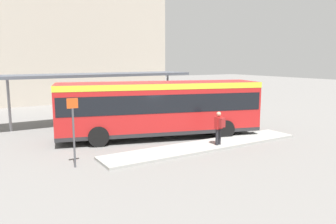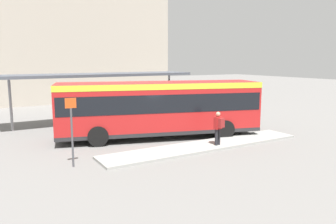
% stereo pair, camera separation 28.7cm
% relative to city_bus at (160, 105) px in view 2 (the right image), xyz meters
% --- Properties ---
extents(ground_plane, '(120.00, 120.00, 0.00)m').
position_rel_city_bus_xyz_m(ground_plane, '(-0.01, 0.00, -1.80)').
color(ground_plane, slate).
extents(curb_island, '(10.88, 1.80, 0.12)m').
position_rel_city_bus_xyz_m(curb_island, '(0.93, -3.00, -1.74)').
color(curb_island, '#9E9E99').
rests_on(curb_island, ground_plane).
extents(city_bus, '(11.26, 5.61, 3.06)m').
position_rel_city_bus_xyz_m(city_bus, '(0.00, 0.00, 0.00)').
color(city_bus, red).
rests_on(city_bus, ground_plane).
extents(pedestrian_waiting, '(0.44, 0.47, 1.66)m').
position_rel_city_bus_xyz_m(pedestrian_waiting, '(1.42, -3.38, -0.73)').
color(pedestrian_waiting, '#232328').
rests_on(pedestrian_waiting, curb_island).
extents(bicycle_yellow, '(0.48, 1.64, 0.71)m').
position_rel_city_bus_xyz_m(bicycle_yellow, '(7.54, 1.91, -1.44)').
color(bicycle_yellow, black).
rests_on(bicycle_yellow, ground_plane).
extents(bicycle_orange, '(0.48, 1.72, 0.74)m').
position_rel_city_bus_xyz_m(bicycle_orange, '(7.75, 2.74, -1.42)').
color(bicycle_orange, black).
rests_on(bicycle_orange, ground_plane).
extents(station_shelter, '(13.08, 2.89, 3.36)m').
position_rel_city_bus_xyz_m(station_shelter, '(-1.39, 6.02, 1.44)').
color(station_shelter, '#4C515B').
rests_on(station_shelter, ground_plane).
extents(potted_planter_near_shelter, '(0.77, 0.77, 1.16)m').
position_rel_city_bus_xyz_m(potted_planter_near_shelter, '(3.68, 3.86, -1.19)').
color(potted_planter_near_shelter, slate).
rests_on(potted_planter_near_shelter, ground_plane).
extents(platform_sign, '(0.44, 0.08, 2.80)m').
position_rel_city_bus_xyz_m(platform_sign, '(-5.51, -2.75, -0.24)').
color(platform_sign, '#4C4C51').
rests_on(platform_sign, ground_plane).
extents(station_building, '(19.02, 11.03, 12.20)m').
position_rel_city_bus_xyz_m(station_building, '(0.92, 22.39, 4.30)').
color(station_building, '#B2A899').
rests_on(station_building, ground_plane).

